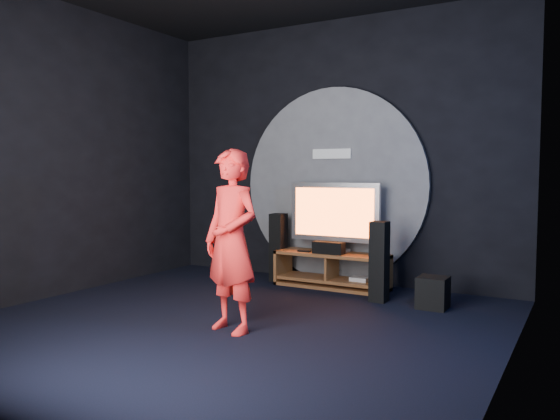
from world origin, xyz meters
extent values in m
plane|color=black|center=(0.00, 0.00, 0.00)|extent=(5.00, 5.00, 0.00)
cube|color=black|center=(0.00, 2.50, 1.75)|extent=(5.00, 0.04, 3.50)
cube|color=black|center=(-2.50, 0.00, 1.75)|extent=(0.04, 5.00, 3.50)
cube|color=black|center=(2.50, 0.00, 1.75)|extent=(0.04, 5.00, 3.50)
cylinder|color=#515156|center=(0.00, 2.44, 1.30)|extent=(2.60, 0.08, 2.60)
cube|color=white|center=(0.00, 2.39, 1.72)|extent=(0.55, 0.03, 0.13)
cube|color=#95612E|center=(0.17, 2.05, 0.43)|extent=(1.47, 0.45, 0.04)
cube|color=#95612E|center=(0.17, 2.05, 0.10)|extent=(1.43, 0.42, 0.04)
cube|color=#95612E|center=(-0.55, 2.05, 0.23)|extent=(0.04, 0.45, 0.45)
cube|color=#95612E|center=(0.88, 2.05, 0.23)|extent=(0.04, 0.45, 0.45)
cube|color=#95612E|center=(0.17, 2.05, 0.27)|extent=(0.03, 0.40, 0.29)
cube|color=#95612E|center=(0.17, 2.05, 0.02)|extent=(1.47, 0.45, 0.04)
cube|color=white|center=(0.55, 2.05, 0.14)|extent=(0.22, 0.16, 0.05)
cube|color=silver|center=(0.17, 2.12, 0.47)|extent=(0.36, 0.22, 0.04)
cylinder|color=silver|center=(0.17, 2.12, 0.54)|extent=(0.07, 0.07, 0.10)
cube|color=silver|center=(0.17, 2.12, 0.97)|extent=(1.22, 0.06, 0.75)
cube|color=#FF6023|center=(0.17, 2.09, 0.97)|extent=(1.08, 0.01, 0.62)
cube|color=black|center=(0.17, 1.95, 0.53)|extent=(0.40, 0.15, 0.15)
cube|color=black|center=(-0.17, 1.93, 0.46)|extent=(0.18, 0.05, 0.02)
cube|color=black|center=(-0.64, 2.07, 0.46)|extent=(0.18, 0.20, 0.92)
cube|color=black|center=(0.95, 1.63, 0.46)|extent=(0.18, 0.20, 0.92)
cube|color=black|center=(1.56, 1.62, 0.17)|extent=(0.31, 0.31, 0.34)
imported|color=red|center=(0.15, -0.17, 0.85)|extent=(0.69, 0.53, 1.69)
camera|label=1|loc=(3.02, -4.28, 1.48)|focal=35.00mm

